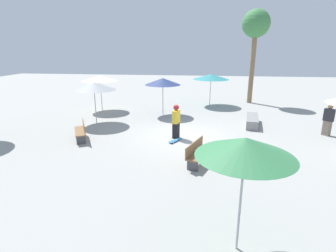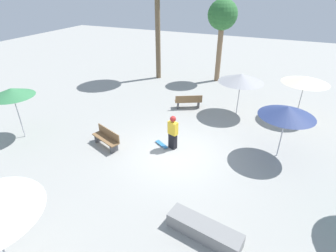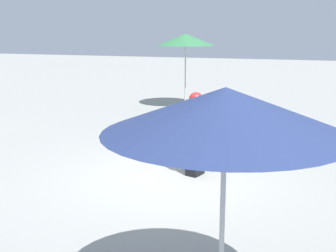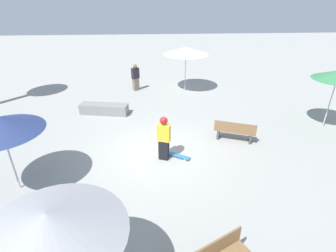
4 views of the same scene
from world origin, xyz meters
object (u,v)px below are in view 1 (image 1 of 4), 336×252
object	(u,v)px
shade_umbrella_cream	(100,78)
shade_umbrella_grey	(94,86)
skater_main	(176,120)
bench_near	(81,131)
shade_umbrella_green	(245,147)
shade_umbrella_navy	(163,81)
shade_umbrella_teal	(211,77)
bench_far	(198,153)
bystander_watching	(328,120)
skateboard	(175,140)
concrete_ledge	(252,121)
palm_tree_center_left	(256,27)

from	to	relation	value
shade_umbrella_cream	shade_umbrella_grey	world-z (taller)	shade_umbrella_cream
skater_main	bench_near	world-z (taller)	skater_main
bench_near	shade_umbrella_green	world-z (taller)	shade_umbrella_green
shade_umbrella_navy	shade_umbrella_grey	size ratio (longest dim) A/B	0.96
bench_near	shade_umbrella_green	distance (m)	9.18
shade_umbrella_teal	shade_umbrella_grey	bearing A→B (deg)	131.52
bench_far	shade_umbrella_teal	xyz separation A→B (m)	(10.72, -0.74, 1.71)
bench_near	bystander_watching	world-z (taller)	bystander_watching
bench_near	shade_umbrella_teal	size ratio (longest dim) A/B	0.61
skateboard	bench_far	size ratio (longest dim) A/B	0.48
bench_far	shade_umbrella_navy	world-z (taller)	shade_umbrella_navy
skateboard	shade_umbrella_cream	xyz separation A→B (m)	(5.75, 5.69, 2.16)
shade_umbrella_grey	concrete_ledge	bearing A→B (deg)	-85.52
shade_umbrella_teal	palm_tree_center_left	world-z (taller)	palm_tree_center_left
shade_umbrella_navy	palm_tree_center_left	distance (m)	8.61
shade_umbrella_teal	shade_umbrella_green	bearing A→B (deg)	-179.34
skateboard	shade_umbrella_green	world-z (taller)	shade_umbrella_green
skater_main	bystander_watching	bearing A→B (deg)	119.33
bench_near	shade_umbrella_teal	world-z (taller)	shade_umbrella_teal
bench_near	shade_umbrella_grey	size ratio (longest dim) A/B	0.66
bench_far	shade_umbrella_cream	xyz separation A→B (m)	(8.04, 6.75, 1.79)
shade_umbrella_teal	shade_umbrella_navy	xyz separation A→B (m)	(-3.42, 3.10, 0.01)
shade_umbrella_navy	shade_umbrella_grey	distance (m)	4.29
skater_main	skateboard	world-z (taller)	skater_main
concrete_ledge	shade_umbrella_teal	size ratio (longest dim) A/B	0.89
shade_umbrella_cream	bench_near	bearing A→B (deg)	-168.13
concrete_ledge	shade_umbrella_grey	size ratio (longest dim) A/B	0.96
skater_main	skateboard	bearing A→B (deg)	21.43
skater_main	bench_far	xyz separation A→B (m)	(-2.85, -1.09, -0.46)
bench_near	shade_umbrella_teal	bearing A→B (deg)	-63.19
shade_umbrella_cream	shade_umbrella_navy	size ratio (longest dim) A/B	1.02
shade_umbrella_navy	concrete_ledge	bearing A→B (deg)	-108.22
bench_far	shade_umbrella_navy	size ratio (longest dim) A/B	0.70
skater_main	shade_umbrella_teal	size ratio (longest dim) A/B	0.62
skateboard	shade_umbrella_cream	distance (m)	8.37
skateboard	bystander_watching	bearing A→B (deg)	135.00
bench_far	shade_umbrella_grey	distance (m)	7.82
shade_umbrella_teal	shade_umbrella_grey	xyz separation A→B (m)	(-5.87, 6.62, 0.01)
skateboard	shade_umbrella_navy	distance (m)	5.58
bench_near	shade_umbrella_cream	distance (m)	6.40
bench_far	palm_tree_center_left	bearing A→B (deg)	-176.93
bystander_watching	skateboard	bearing A→B (deg)	-114.51
bystander_watching	concrete_ledge	bearing A→B (deg)	-151.54
bench_far	shade_umbrella_navy	bearing A→B (deg)	-141.19
shade_umbrella_cream	skater_main	bearing A→B (deg)	-132.54
palm_tree_center_left	bystander_watching	xyz separation A→B (m)	(-7.94, -2.39, -4.86)
bench_far	shade_umbrella_green	distance (m)	4.76
skateboard	bench_far	xyz separation A→B (m)	(-2.29, -1.07, 0.37)
shade_umbrella_green	bystander_watching	bearing A→B (deg)	-32.52
bench_near	shade_umbrella_navy	world-z (taller)	shade_umbrella_navy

